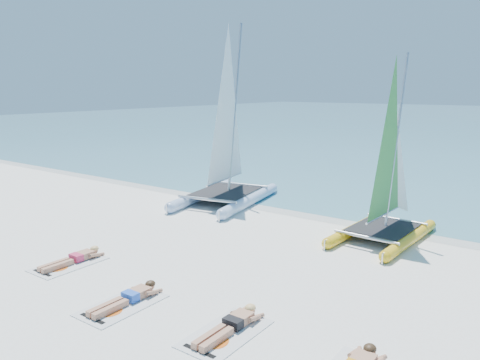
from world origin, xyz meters
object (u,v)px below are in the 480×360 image
object	(u,v)px
towel_b	(122,305)
sunbather_c	(232,324)
sunbather_a	(75,258)
towel_c	(226,334)
catamaran_blue	(227,148)
catamaran_yellow	(391,178)
sunbather_b	(129,297)
towel_a	(69,264)

from	to	relation	value
towel_b	sunbather_c	world-z (taller)	sunbather_c
sunbather_a	towel_c	xyz separation A→B (m)	(5.44, -0.56, -0.11)
sunbather_a	towel_b	bearing A→B (deg)	-17.29
sunbather_a	towel_c	world-z (taller)	sunbather_a
sunbather_a	sunbather_c	bearing A→B (deg)	-3.83
catamaran_blue	sunbather_a	size ratio (longest dim) A/B	4.23
catamaran_yellow	sunbather_a	distance (m)	9.39
catamaran_yellow	sunbather_b	distance (m)	8.53
sunbather_a	sunbather_c	world-z (taller)	same
towel_a	sunbather_c	distance (m)	5.45
catamaran_yellow	towel_c	world-z (taller)	catamaran_yellow
towel_b	sunbather_b	distance (m)	0.22
catamaran_blue	towel_b	bearing A→B (deg)	-76.72
catamaran_blue	sunbather_b	size ratio (longest dim) A/B	4.23
catamaran_blue	towel_c	xyz separation A→B (m)	(6.26, -8.19, -2.17)
catamaran_blue	towel_c	distance (m)	10.53
catamaran_yellow	towel_c	xyz separation A→B (m)	(-0.45, -7.66, -1.80)
catamaran_blue	towel_c	bearing A→B (deg)	-63.15
towel_a	catamaran_yellow	bearing A→B (deg)	51.04
sunbather_a	towel_b	world-z (taller)	sunbather_a
sunbather_c	towel_c	bearing A→B (deg)	-90.00
towel_c	sunbather_b	bearing A→B (deg)	-176.01
catamaran_blue	towel_a	size ratio (longest dim) A/B	3.94
towel_a	sunbather_a	world-z (taller)	sunbather_a
sunbather_a	sunbather_c	distance (m)	5.46
sunbather_c	catamaran_blue	bearing A→B (deg)	128.06
towel_b	towel_c	size ratio (longest dim) A/B	1.00
catamaran_blue	towel_b	world-z (taller)	catamaran_blue
sunbather_b	sunbather_c	bearing A→B (deg)	8.36
towel_a	towel_c	xyz separation A→B (m)	(5.44, -0.36, 0.00)
sunbather_a	towel_b	xyz separation A→B (m)	(2.96, -0.92, -0.11)
towel_b	sunbather_b	xyz separation A→B (m)	(-0.00, 0.19, 0.11)
catamaran_blue	towel_a	bearing A→B (deg)	-94.60
sunbather_c	towel_b	bearing A→B (deg)	-167.35
towel_a	sunbather_a	bearing A→B (deg)	90.00
sunbather_a	sunbather_b	bearing A→B (deg)	-13.84
towel_a	towel_c	size ratio (longest dim) A/B	1.00
sunbather_a	towel_c	bearing A→B (deg)	-5.84
catamaran_yellow	sunbather_a	size ratio (longest dim) A/B	3.34
towel_c	towel_b	bearing A→B (deg)	-171.64
catamaran_yellow	towel_c	bearing A→B (deg)	-90.35
catamaran_blue	sunbather_a	world-z (taller)	catamaran_blue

